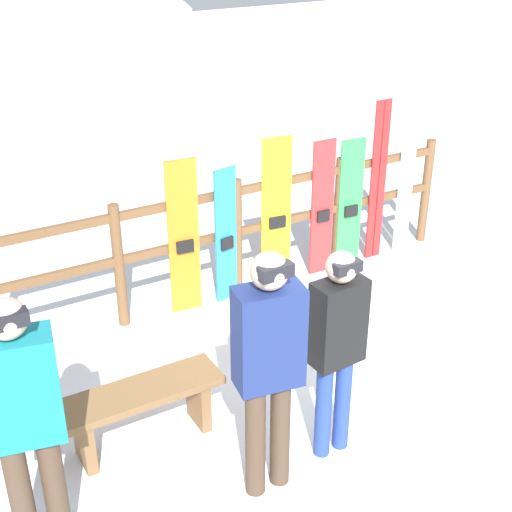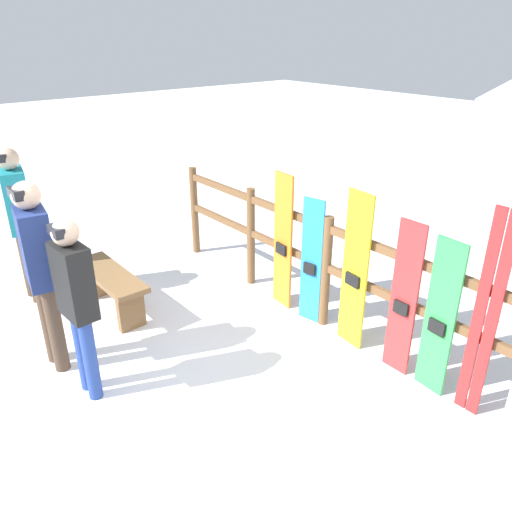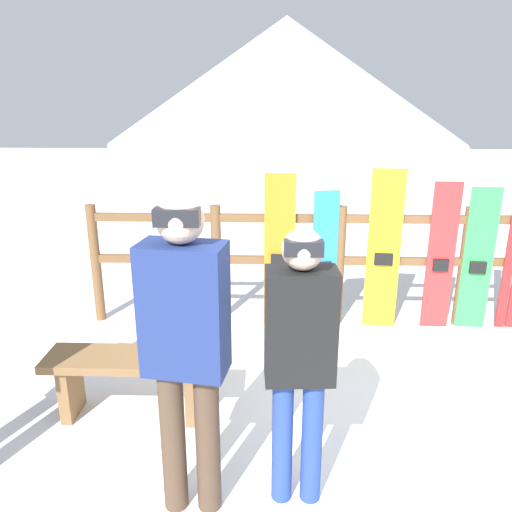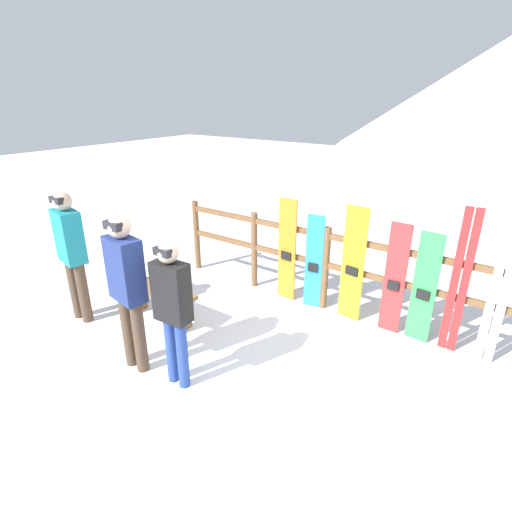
% 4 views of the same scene
% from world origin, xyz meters
% --- Properties ---
extents(ground_plane, '(40.00, 40.00, 0.00)m').
position_xyz_m(ground_plane, '(0.00, 0.00, 0.00)').
color(ground_plane, white).
extents(fence, '(5.00, 0.10, 1.22)m').
position_xyz_m(fence, '(-0.00, 2.06, 0.72)').
color(fence, brown).
rests_on(fence, ground).
extents(bench, '(1.19, 0.36, 0.48)m').
position_xyz_m(bench, '(-1.67, 0.44, 0.35)').
color(bench, brown).
rests_on(bench, ground).
extents(person_teal, '(0.48, 0.33, 1.78)m').
position_xyz_m(person_teal, '(-2.56, -0.13, 1.04)').
color(person_teal, '#4C3828').
rests_on(person_teal, ground).
extents(person_navy, '(0.45, 0.30, 1.79)m').
position_xyz_m(person_navy, '(-1.11, -0.39, 1.05)').
color(person_navy, '#4C3828').
rests_on(person_navy, ground).
extents(person_black, '(0.38, 0.22, 1.61)m').
position_xyz_m(person_black, '(-0.53, -0.31, 0.95)').
color(person_black, navy).
rests_on(person_black, ground).
extents(snowboard_orange, '(0.30, 0.08, 1.54)m').
position_xyz_m(snowboard_orange, '(-0.60, 2.01, 0.77)').
color(snowboard_orange, orange).
rests_on(snowboard_orange, ground).
extents(snowboard_blue, '(0.25, 0.09, 1.38)m').
position_xyz_m(snowboard_blue, '(-0.15, 2.01, 0.69)').
color(snowboard_blue, '#288CE0').
rests_on(snowboard_blue, ground).
extents(snowboard_yellow, '(0.32, 0.08, 1.59)m').
position_xyz_m(snowboard_yellow, '(0.41, 2.01, 0.79)').
color(snowboard_yellow, yellow).
rests_on(snowboard_yellow, ground).
extents(snowboard_red, '(0.26, 0.06, 1.47)m').
position_xyz_m(snowboard_red, '(0.97, 2.01, 0.73)').
color(snowboard_red, red).
rests_on(snowboard_red, ground).
extents(snowboard_green, '(0.28, 0.07, 1.42)m').
position_xyz_m(snowboard_green, '(1.33, 2.01, 0.71)').
color(snowboard_green, green).
rests_on(snowboard_green, ground).
extents(ski_pair_red, '(0.19, 0.02, 1.78)m').
position_xyz_m(ski_pair_red, '(1.69, 2.01, 0.89)').
color(ski_pair_red, red).
rests_on(ski_pair_red, ground).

